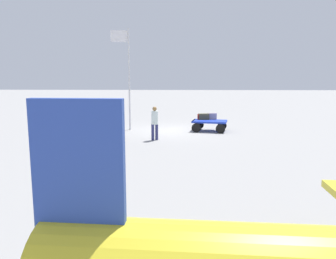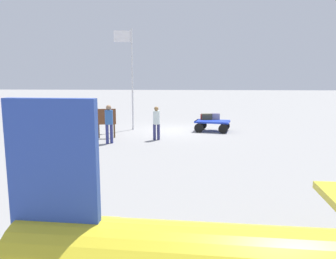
{
  "view_description": "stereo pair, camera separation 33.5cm",
  "coord_description": "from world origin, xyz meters",
  "px_view_note": "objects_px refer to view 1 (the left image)",
  "views": [
    {
      "loc": [
        -0.55,
        18.49,
        2.99
      ],
      "look_at": [
        -0.04,
        6.0,
        1.0
      ],
      "focal_mm": 35.22,
      "sensor_mm": 36.0,
      "label": 1
    },
    {
      "loc": [
        -0.88,
        18.47,
        2.99
      ],
      "look_at": [
        -0.04,
        6.0,
        1.0
      ],
      "focal_mm": 35.22,
      "sensor_mm": 36.0,
      "label": 2
    }
  ],
  "objects_px": {
    "worker_lead": "(155,121)",
    "signboard": "(104,119)",
    "suitcase_navy": "(202,117)",
    "worker_trailing": "(107,121)",
    "flagpole": "(127,70)",
    "suitcase_dark": "(204,117)",
    "luggage_cart": "(209,123)",
    "suitcase_maroon": "(212,116)"
  },
  "relations": [
    {
      "from": "suitcase_navy",
      "to": "worker_lead",
      "type": "height_order",
      "value": "worker_lead"
    },
    {
      "from": "suitcase_dark",
      "to": "luggage_cart",
      "type": "bearing_deg",
      "value": 123.22
    },
    {
      "from": "luggage_cart",
      "to": "suitcase_dark",
      "type": "relative_size",
      "value": 3.38
    },
    {
      "from": "worker_lead",
      "to": "flagpole",
      "type": "relative_size",
      "value": 0.29
    },
    {
      "from": "suitcase_navy",
      "to": "suitcase_dark",
      "type": "xyz_separation_m",
      "value": [
        -0.1,
        0.03,
        0.02
      ]
    },
    {
      "from": "suitcase_navy",
      "to": "signboard",
      "type": "distance_m",
      "value": 5.74
    },
    {
      "from": "luggage_cart",
      "to": "worker_lead",
      "type": "height_order",
      "value": "worker_lead"
    },
    {
      "from": "flagpole",
      "to": "signboard",
      "type": "distance_m",
      "value": 3.73
    },
    {
      "from": "luggage_cart",
      "to": "suitcase_navy",
      "type": "height_order",
      "value": "suitcase_navy"
    },
    {
      "from": "suitcase_navy",
      "to": "suitcase_dark",
      "type": "height_order",
      "value": "suitcase_dark"
    },
    {
      "from": "worker_lead",
      "to": "luggage_cart",
      "type": "bearing_deg",
      "value": -135.6
    },
    {
      "from": "luggage_cart",
      "to": "suitcase_dark",
      "type": "bearing_deg",
      "value": -56.78
    },
    {
      "from": "worker_trailing",
      "to": "signboard",
      "type": "bearing_deg",
      "value": -70.62
    },
    {
      "from": "suitcase_dark",
      "to": "worker_trailing",
      "type": "relative_size",
      "value": 0.35
    },
    {
      "from": "suitcase_dark",
      "to": "worker_lead",
      "type": "relative_size",
      "value": 0.38
    },
    {
      "from": "luggage_cart",
      "to": "worker_lead",
      "type": "bearing_deg",
      "value": 44.4
    },
    {
      "from": "suitcase_navy",
      "to": "worker_trailing",
      "type": "height_order",
      "value": "worker_trailing"
    },
    {
      "from": "suitcase_navy",
      "to": "signboard",
      "type": "bearing_deg",
      "value": 29.76
    },
    {
      "from": "suitcase_navy",
      "to": "worker_trailing",
      "type": "distance_m",
      "value": 6.17
    },
    {
      "from": "suitcase_navy",
      "to": "signboard",
      "type": "height_order",
      "value": "signboard"
    },
    {
      "from": "worker_trailing",
      "to": "flagpole",
      "type": "bearing_deg",
      "value": -93.62
    },
    {
      "from": "suitcase_maroon",
      "to": "flagpole",
      "type": "bearing_deg",
      "value": 2.93
    },
    {
      "from": "signboard",
      "to": "suitcase_dark",
      "type": "bearing_deg",
      "value": -150.98
    },
    {
      "from": "flagpole",
      "to": "suitcase_dark",
      "type": "bearing_deg",
      "value": -178.72
    },
    {
      "from": "suitcase_navy",
      "to": "worker_lead",
      "type": "xyz_separation_m",
      "value": [
        2.45,
        3.23,
        0.17
      ]
    },
    {
      "from": "worker_trailing",
      "to": "flagpole",
      "type": "relative_size",
      "value": 0.31
    },
    {
      "from": "luggage_cart",
      "to": "suitcase_maroon",
      "type": "relative_size",
      "value": 4.25
    },
    {
      "from": "worker_lead",
      "to": "flagpole",
      "type": "xyz_separation_m",
      "value": [
        1.8,
        -3.1,
        2.48
      ]
    },
    {
      "from": "suitcase_navy",
      "to": "flagpole",
      "type": "relative_size",
      "value": 0.09
    },
    {
      "from": "worker_trailing",
      "to": "suitcase_navy",
      "type": "bearing_deg",
      "value": -137.01
    },
    {
      "from": "suitcase_dark",
      "to": "signboard",
      "type": "xyz_separation_m",
      "value": [
        5.08,
        2.82,
        0.18
      ]
    },
    {
      "from": "luggage_cart",
      "to": "worker_lead",
      "type": "distance_m",
      "value": 3.99
    },
    {
      "from": "luggage_cart",
      "to": "suitcase_maroon",
      "type": "distance_m",
      "value": 0.7
    },
    {
      "from": "suitcase_navy",
      "to": "flagpole",
      "type": "distance_m",
      "value": 5.0
    },
    {
      "from": "luggage_cart",
      "to": "suitcase_navy",
      "type": "distance_m",
      "value": 0.67
    },
    {
      "from": "suitcase_maroon",
      "to": "suitcase_dark",
      "type": "bearing_deg",
      "value": 16.85
    },
    {
      "from": "worker_lead",
      "to": "worker_trailing",
      "type": "relative_size",
      "value": 0.92
    },
    {
      "from": "luggage_cart",
      "to": "suitcase_navy",
      "type": "relative_size",
      "value": 4.1
    },
    {
      "from": "worker_trailing",
      "to": "suitcase_dark",
      "type": "bearing_deg",
      "value": -137.83
    },
    {
      "from": "worker_lead",
      "to": "signboard",
      "type": "xyz_separation_m",
      "value": [
        2.53,
        -0.38,
        0.03
      ]
    },
    {
      "from": "suitcase_navy",
      "to": "worker_trailing",
      "type": "relative_size",
      "value": 0.29
    },
    {
      "from": "suitcase_navy",
      "to": "signboard",
      "type": "relative_size",
      "value": 0.35
    }
  ]
}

